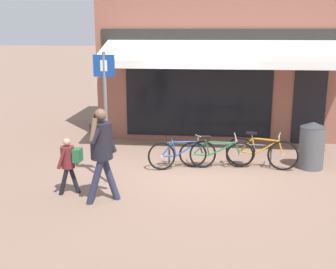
# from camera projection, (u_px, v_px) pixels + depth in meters

# --- Properties ---
(ground_plane) EXTENTS (160.00, 160.00, 0.00)m
(ground_plane) POSITION_uv_depth(u_px,v_px,m) (196.00, 174.00, 9.58)
(ground_plane) COLOR #846656
(shop_front) EXTENTS (7.67, 4.68, 5.66)m
(shop_front) POSITION_uv_depth(u_px,v_px,m) (228.00, 42.00, 13.18)
(shop_front) COLOR #8E5647
(shop_front) RESTS_ON ground_plane
(bike_rack_rail) EXTENTS (2.52, 0.04, 0.57)m
(bike_rack_rail) POSITION_uv_depth(u_px,v_px,m) (220.00, 148.00, 10.05)
(bike_rack_rail) COLOR #47494F
(bike_rack_rail) RESTS_ON ground_plane
(bicycle_blue) EXTENTS (1.62, 0.71, 0.82)m
(bicycle_blue) POSITION_uv_depth(u_px,v_px,m) (182.00, 154.00, 9.92)
(bicycle_blue) COLOR black
(bicycle_blue) RESTS_ON ground_plane
(bicycle_green) EXTENTS (1.77, 0.52, 0.82)m
(bicycle_green) POSITION_uv_depth(u_px,v_px,m) (216.00, 153.00, 9.95)
(bicycle_green) COLOR black
(bicycle_green) RESTS_ON ground_plane
(bicycle_orange) EXTENTS (1.68, 0.56, 0.86)m
(bicycle_orange) POSITION_uv_depth(u_px,v_px,m) (261.00, 152.00, 9.94)
(bicycle_orange) COLOR black
(bicycle_orange) RESTS_ON ground_plane
(pedestrian_adult) EXTENTS (0.61, 0.72, 1.82)m
(pedestrian_adult) POSITION_uv_depth(u_px,v_px,m) (101.00, 146.00, 7.80)
(pedestrian_adult) COLOR #282D47
(pedestrian_adult) RESTS_ON ground_plane
(pedestrian_child) EXTENTS (0.49, 0.42, 1.16)m
(pedestrian_child) POSITION_uv_depth(u_px,v_px,m) (69.00, 160.00, 8.26)
(pedestrian_child) COLOR black
(pedestrian_child) RESTS_ON ground_plane
(litter_bin) EXTENTS (0.59, 0.59, 1.12)m
(litter_bin) POSITION_uv_depth(u_px,v_px,m) (312.00, 145.00, 9.88)
(litter_bin) COLOR #515459
(litter_bin) RESTS_ON ground_plane
(parking_sign) EXTENTS (0.44, 0.07, 2.77)m
(parking_sign) POSITION_uv_depth(u_px,v_px,m) (105.00, 105.00, 8.67)
(parking_sign) COLOR slate
(parking_sign) RESTS_ON ground_plane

